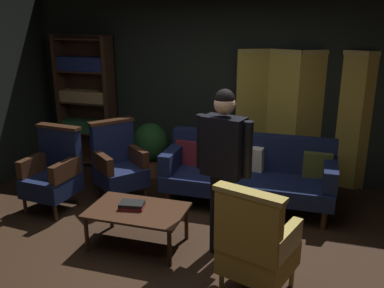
{
  "coord_description": "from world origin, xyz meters",
  "views": [
    {
      "loc": [
        1.31,
        -3.5,
        2.36
      ],
      "look_at": [
        0.0,
        0.8,
        0.95
      ],
      "focal_mm": 39.18,
      "sensor_mm": 36.0,
      "label": 1
    }
  ],
  "objects": [
    {
      "name": "folding_screen",
      "position": [
        1.26,
        2.34,
        0.99
      ],
      "size": [
        2.07,
        0.46,
        1.9
      ],
      "color": "#B29338",
      "rests_on": "ground_plane"
    },
    {
      "name": "armchair_wing_right",
      "position": [
        -1.09,
        1.11,
        0.49
      ],
      "size": [
        0.81,
        0.81,
        1.04
      ],
      "color": "#382114",
      "rests_on": "ground_plane"
    },
    {
      "name": "armchair_wing_left",
      "position": [
        -1.73,
        0.62,
        0.49
      ],
      "size": [
        0.63,
        0.63,
        1.04
      ],
      "color": "#382114",
      "rests_on": "ground_plane"
    },
    {
      "name": "standing_figure",
      "position": [
        0.5,
        0.2,
        1.03
      ],
      "size": [
        0.57,
        0.31,
        1.7
      ],
      "color": "black",
      "rests_on": "ground_plane"
    },
    {
      "name": "book_red_leather",
      "position": [
        -0.44,
        0.1,
        0.43
      ],
      "size": [
        0.28,
        0.22,
        0.03
      ],
      "primitive_type": "cube",
      "rotation": [
        0.0,
        0.0,
        0.19
      ],
      "color": "maroon",
      "rests_on": "coffee_table"
    },
    {
      "name": "potted_plant",
      "position": [
        -1.01,
        1.99,
        0.47
      ],
      "size": [
        0.52,
        0.52,
        0.82
      ],
      "color": "brown",
      "rests_on": "ground_plane"
    },
    {
      "name": "armchair_gilt_accent",
      "position": [
        0.92,
        -0.36,
        0.49
      ],
      "size": [
        0.73,
        0.73,
        1.04
      ],
      "color": "tan",
      "rests_on": "ground_plane"
    },
    {
      "name": "book_black_cloth",
      "position": [
        -0.44,
        0.1,
        0.46
      ],
      "size": [
        0.27,
        0.21,
        0.04
      ],
      "primitive_type": "cube",
      "rotation": [
        0.0,
        0.0,
        0.17
      ],
      "color": "black",
      "rests_on": "book_red_leather"
    },
    {
      "name": "coffee_table",
      "position": [
        -0.38,
        0.09,
        0.37
      ],
      "size": [
        1.0,
        0.64,
        0.42
      ],
      "color": "#382114",
      "rests_on": "ground_plane"
    },
    {
      "name": "ground_plane",
      "position": [
        0.0,
        0.0,
        0.0
      ],
      "size": [
        10.0,
        10.0,
        0.0
      ],
      "primitive_type": "plane",
      "color": "black"
    },
    {
      "name": "velvet_couch",
      "position": [
        0.55,
        1.45,
        0.45
      ],
      "size": [
        2.12,
        0.78,
        0.88
      ],
      "color": "#382114",
      "rests_on": "ground_plane"
    },
    {
      "name": "back_wall",
      "position": [
        0.0,
        2.45,
        1.4
      ],
      "size": [
        7.2,
        0.1,
        2.8
      ],
      "primitive_type": "cube",
      "color": "black",
      "rests_on": "ground_plane"
    },
    {
      "name": "bookshelf",
      "position": [
        -2.15,
        2.19,
        1.08
      ],
      "size": [
        0.9,
        0.32,
        2.05
      ],
      "color": "#382114",
      "rests_on": "ground_plane"
    }
  ]
}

